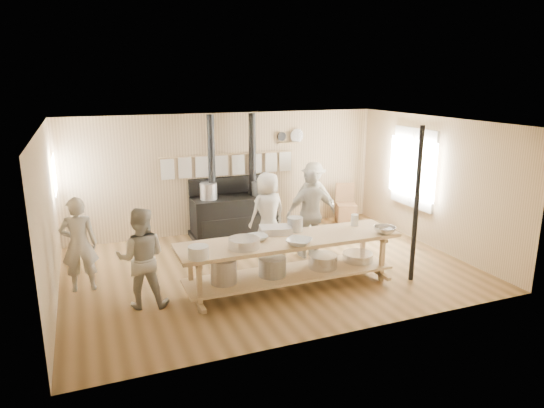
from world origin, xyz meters
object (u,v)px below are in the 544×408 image
at_px(prep_table, 289,258).
at_px(cook_right, 311,214).
at_px(stove, 234,211).
at_px(cook_left, 141,258).
at_px(cook_center, 268,212).
at_px(chair, 346,212).
at_px(cook_far_left, 79,244).
at_px(roasting_pan, 276,230).
at_px(cook_by_window, 313,195).

xyz_separation_m(prep_table, cook_right, (0.96, 1.20, 0.32)).
bearing_deg(prep_table, stove, 89.96).
distance_m(cook_left, cook_center, 3.07).
bearing_deg(prep_table, cook_center, 79.39).
bearing_deg(stove, chair, -3.17).
bearing_deg(cook_right, prep_table, 51.44).
xyz_separation_m(cook_far_left, roasting_pan, (3.01, -0.84, 0.13)).
xyz_separation_m(cook_by_window, roasting_pan, (-1.93, -2.52, 0.15)).
height_order(stove, cook_far_left, stove).
bearing_deg(cook_left, cook_by_window, -133.19).
bearing_deg(cook_center, cook_left, 18.86).
bearing_deg(cook_by_window, chair, 16.98).
bearing_deg(stove, cook_center, -73.79).
bearing_deg(cook_by_window, stove, -169.42).
distance_m(cook_by_window, chair, 1.00).
distance_m(cook_center, cook_right, 0.89).
bearing_deg(cook_center, cook_by_window, -158.52).
relative_size(prep_table, cook_by_window, 2.39).
bearing_deg(stove, cook_right, -62.18).
xyz_separation_m(stove, cook_far_left, (-3.12, -1.85, 0.25)).
bearing_deg(roasting_pan, cook_right, 39.14).
bearing_deg(stove, cook_far_left, -149.31).
relative_size(stove, cook_right, 1.54).
xyz_separation_m(cook_by_window, chair, (0.87, 0.02, -0.48)).
bearing_deg(cook_right, cook_by_window, -117.46).
relative_size(prep_table, roasting_pan, 7.06).
distance_m(cook_center, roasting_pan, 1.58).
relative_size(prep_table, cook_far_left, 2.33).
distance_m(cook_by_window, roasting_pan, 3.18).
bearing_deg(cook_right, stove, -61.90).
relative_size(cook_left, roasting_pan, 2.98).
relative_size(stove, chair, 2.80).
xyz_separation_m(cook_far_left, cook_right, (4.08, 0.03, 0.07)).
bearing_deg(stove, cook_left, -129.21).
bearing_deg(roasting_pan, cook_by_window, 52.49).
height_order(cook_far_left, cook_center, cook_center).
bearing_deg(cook_far_left, prep_table, 162.73).
relative_size(prep_table, cook_left, 2.37).
height_order(cook_far_left, roasting_pan, cook_far_left).
relative_size(cook_left, cook_center, 0.97).
height_order(prep_table, cook_by_window, cook_by_window).
bearing_deg(chair, cook_right, -118.50).
relative_size(cook_far_left, chair, 1.66).
relative_size(cook_far_left, cook_center, 0.99).
xyz_separation_m(cook_left, chair, (4.98, 2.64, -0.48)).
bearing_deg(roasting_pan, chair, 42.10).
height_order(prep_table, roasting_pan, roasting_pan).
bearing_deg(cook_right, chair, -135.95).
bearing_deg(stove, roasting_pan, -92.21).
relative_size(stove, prep_table, 0.72).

